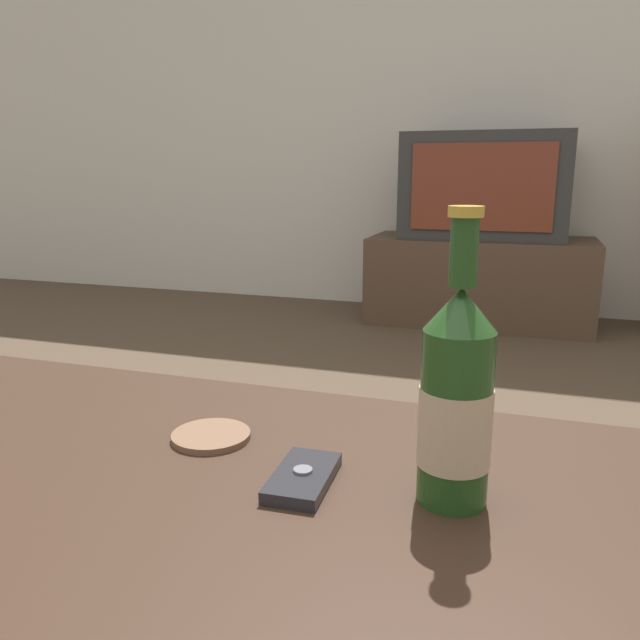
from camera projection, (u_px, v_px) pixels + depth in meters
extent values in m
cube|color=beige|center=(456.00, 65.00, 3.27)|extent=(8.00, 0.05, 2.60)
cube|color=#332116|center=(101.00, 490.00, 0.68)|extent=(1.40, 0.64, 0.04)
cube|color=#4C3828|center=(479.00, 281.00, 3.16)|extent=(1.09, 0.49, 0.43)
cube|color=#2D2D2D|center=(485.00, 186.00, 3.05)|extent=(0.78, 0.43, 0.51)
cube|color=maroon|center=(481.00, 187.00, 2.85)|extent=(0.64, 0.01, 0.39)
cylinder|color=#1E4219|center=(455.00, 418.00, 0.61)|extent=(0.07, 0.07, 0.17)
cylinder|color=tan|center=(455.00, 426.00, 0.61)|extent=(0.07, 0.07, 0.08)
cone|color=#1E4219|center=(461.00, 309.00, 0.58)|extent=(0.07, 0.07, 0.04)
cylinder|color=#1E4219|center=(464.00, 253.00, 0.57)|extent=(0.03, 0.03, 0.06)
cylinder|color=#B79333|center=(466.00, 211.00, 0.56)|extent=(0.03, 0.03, 0.01)
cube|color=#232328|center=(303.00, 477.00, 0.66)|extent=(0.06, 0.11, 0.01)
cylinder|color=slate|center=(303.00, 470.00, 0.65)|extent=(0.02, 0.02, 0.00)
cylinder|color=brown|center=(211.00, 436.00, 0.77)|extent=(0.10, 0.10, 0.01)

